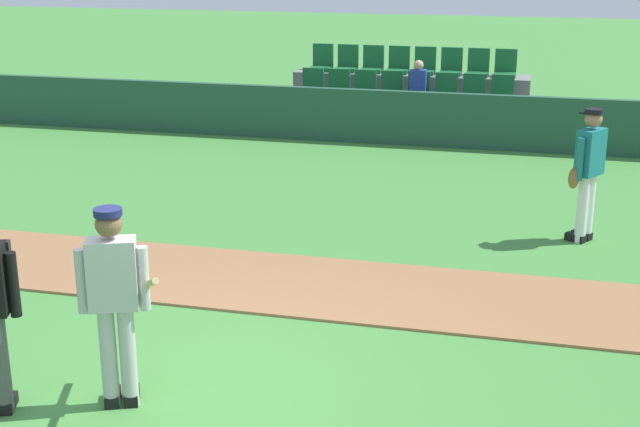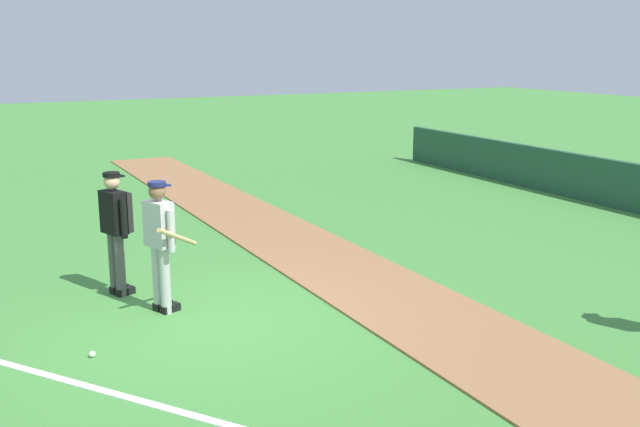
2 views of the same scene
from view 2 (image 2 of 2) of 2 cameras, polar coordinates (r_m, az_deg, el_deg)
name	(u,v)px [view 2 (image 2 of 2)]	position (r m, az deg, el deg)	size (l,w,h in m)	color
ground_plane	(213,320)	(9.64, -8.35, -8.22)	(80.00, 80.00, 0.00)	#42843A
infield_dirt_path	(379,290)	(10.65, 4.61, -5.95)	(28.00, 1.82, 0.03)	#936642
batter_grey_jersey	(160,241)	(9.76, -12.32, -2.12)	(0.75, 0.69, 1.76)	#B2B2B2
umpire_home_plate	(116,226)	(10.60, -15.59, -0.94)	(0.56, 0.40, 1.76)	#4C4C4C
baseball	(92,354)	(8.85, -17.30, -10.40)	(0.07, 0.07, 0.07)	white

